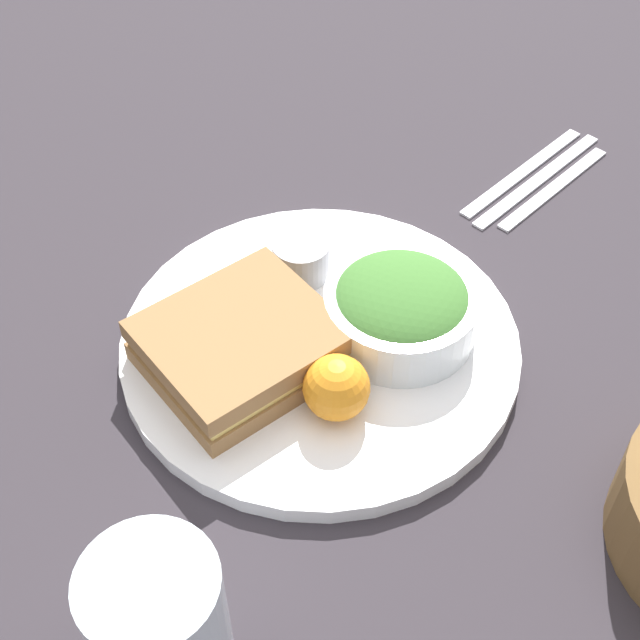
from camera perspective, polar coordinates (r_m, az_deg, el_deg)
ground_plane at (r=0.71m, az=0.00°, el=-1.92°), size 4.00×4.00×0.00m
plate at (r=0.70m, az=0.00°, el=-1.53°), size 0.31×0.31×0.01m
sandwich at (r=0.67m, az=-5.07°, el=-1.63°), size 0.14×0.12×0.04m
salad_bowl at (r=0.69m, az=5.19°, el=0.79°), size 0.12×0.12×0.05m
dressing_cup at (r=0.74m, az=-1.22°, el=3.96°), size 0.05×0.05×0.03m
orange_wedge at (r=0.63m, az=1.06°, el=-4.34°), size 0.05×0.05×0.05m
drink_glass at (r=0.53m, az=-10.20°, el=-18.84°), size 0.08×0.08×0.11m
fork at (r=0.89m, az=12.86°, el=9.29°), size 0.18×0.04×0.01m
knife at (r=0.89m, az=13.80°, el=8.76°), size 0.19×0.04×0.01m
spoon at (r=0.88m, az=14.76°, el=8.23°), size 0.16×0.04×0.01m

